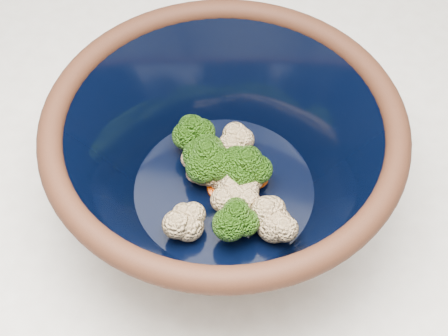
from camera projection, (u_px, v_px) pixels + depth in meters
name	position (u px, v px, depth m)	size (l,w,h in m)	color
mixing_bowl	(224.00, 159.00, 0.58)	(0.32, 0.32, 0.14)	black
vegetable_pile	(226.00, 177.00, 0.59)	(0.14, 0.13, 0.06)	#608442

